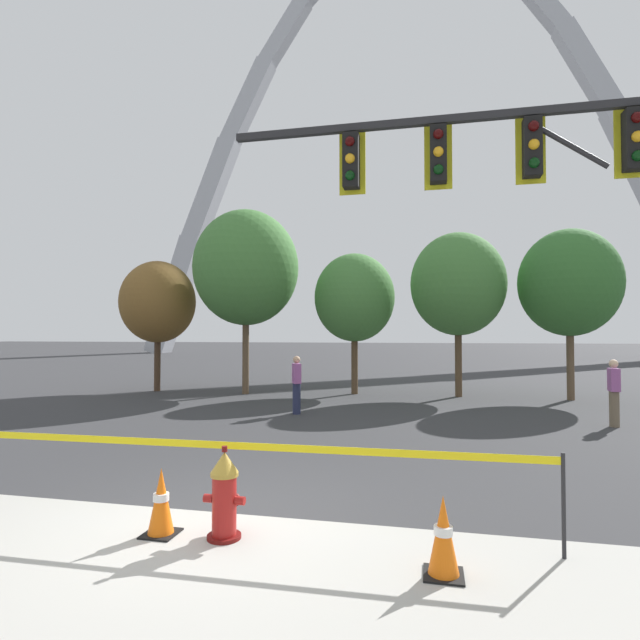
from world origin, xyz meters
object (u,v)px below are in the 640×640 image
(pedestrian_standing_center, at_px, (297,384))
(traffic_cone_by_hydrant, at_px, (161,502))
(traffic_signal_gantry, at_px, (562,188))
(monument_arch, at_px, (406,158))
(fire_hydrant, at_px, (225,495))
(pedestrian_walking_left, at_px, (614,392))
(traffic_cone_mid_sidewalk, at_px, (443,537))

(pedestrian_standing_center, bearing_deg, traffic_cone_by_hydrant, -85.14)
(traffic_cone_by_hydrant, relative_size, traffic_signal_gantry, 0.09)
(monument_arch, xyz_separation_m, pedestrian_standing_center, (-1.17, -40.25, -20.20))
(fire_hydrant, relative_size, pedestrian_walking_left, 0.62)
(pedestrian_walking_left, bearing_deg, traffic_cone_mid_sidewalk, -116.33)
(traffic_signal_gantry, bearing_deg, traffic_cone_mid_sidewalk, -118.82)
(traffic_cone_by_hydrant, bearing_deg, fire_hydrant, 4.76)
(traffic_signal_gantry, xyz_separation_m, pedestrian_walking_left, (2.29, 5.00, -3.59))
(fire_hydrant, relative_size, monument_arch, 0.02)
(pedestrian_standing_center, bearing_deg, fire_hydrant, -80.21)
(traffic_cone_mid_sidewalk, bearing_deg, pedestrian_standing_center, 113.24)
(pedestrian_walking_left, bearing_deg, traffic_cone_by_hydrant, -131.42)
(traffic_cone_mid_sidewalk, xyz_separation_m, traffic_signal_gantry, (1.86, 3.38, 4.05))
(fire_hydrant, height_order, pedestrian_walking_left, pedestrian_walking_left)
(pedestrian_walking_left, distance_m, pedestrian_standing_center, 7.84)
(traffic_signal_gantry, bearing_deg, pedestrian_standing_center, 136.79)
(traffic_cone_mid_sidewalk, relative_size, traffic_signal_gantry, 0.09)
(fire_hydrant, height_order, traffic_cone_by_hydrant, fire_hydrant)
(traffic_cone_by_hydrant, xyz_separation_m, traffic_signal_gantry, (4.85, 3.09, 4.05))
(fire_hydrant, relative_size, pedestrian_standing_center, 0.62)
(traffic_signal_gantry, bearing_deg, traffic_cone_by_hydrant, -147.51)
(pedestrian_walking_left, relative_size, pedestrian_standing_center, 1.00)
(traffic_cone_by_hydrant, bearing_deg, monument_arch, 89.45)
(traffic_cone_by_hydrant, relative_size, pedestrian_standing_center, 0.46)
(traffic_cone_by_hydrant, distance_m, pedestrian_walking_left, 10.79)
(traffic_cone_mid_sidewalk, relative_size, pedestrian_standing_center, 0.46)
(fire_hydrant, distance_m, pedestrian_standing_center, 8.37)
(traffic_cone_mid_sidewalk, height_order, pedestrian_standing_center, pedestrian_standing_center)
(traffic_cone_by_hydrant, xyz_separation_m, pedestrian_walking_left, (7.13, 8.08, 0.46))
(pedestrian_standing_center, bearing_deg, pedestrian_walking_left, -1.60)
(traffic_cone_by_hydrant, relative_size, monument_arch, 0.01)
(pedestrian_walking_left, bearing_deg, traffic_signal_gantry, -114.58)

